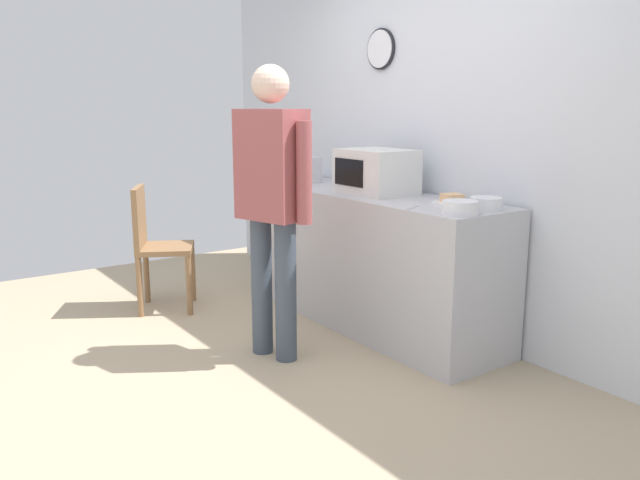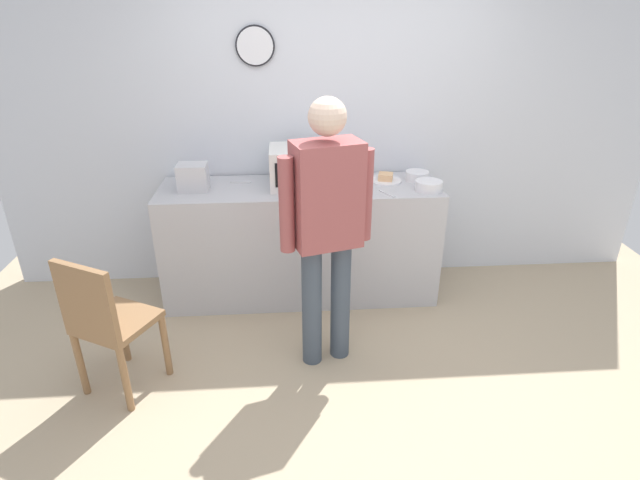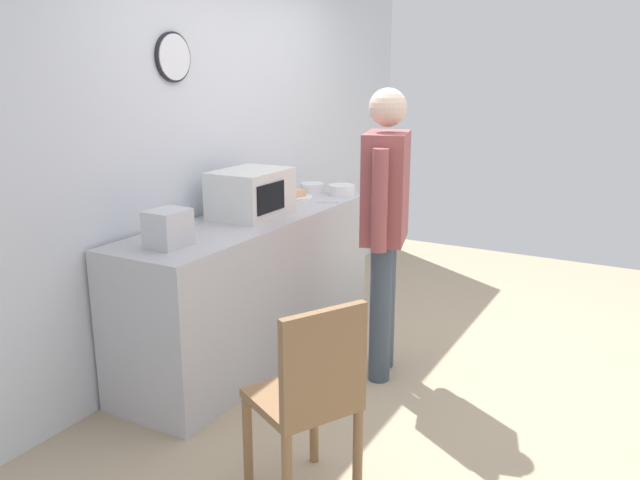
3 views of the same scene
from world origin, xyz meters
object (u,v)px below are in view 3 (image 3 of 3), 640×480
at_px(salad_bowl, 312,188).
at_px(wooden_chair, 311,395).
at_px(fork_utensil, 190,229).
at_px(spoon_utensil, 327,202).
at_px(toaster, 168,228).
at_px(sandwich_plate, 296,195).
at_px(microwave, 251,193).
at_px(person_standing, 385,213).
at_px(cereal_bowl, 342,190).

relative_size(salad_bowl, wooden_chair, 0.20).
height_order(fork_utensil, spoon_utensil, same).
bearing_deg(toaster, sandwich_plate, 3.57).
relative_size(toaster, fork_utensil, 1.29).
distance_m(microwave, sandwich_plate, 0.67).
height_order(spoon_utensil, wooden_chair, spoon_utensil).
bearing_deg(fork_utensil, microwave, -12.18).
bearing_deg(spoon_utensil, wooden_chair, -153.56).
bearing_deg(spoon_utensil, microwave, 159.52).
height_order(fork_utensil, person_standing, person_standing).
bearing_deg(toaster, person_standing, -42.59).
xyz_separation_m(toaster, fork_utensil, (0.34, 0.14, -0.10)).
height_order(cereal_bowl, toaster, toaster).
relative_size(spoon_utensil, wooden_chair, 0.18).
xyz_separation_m(toaster, person_standing, (0.93, -0.85, -0.01)).
xyz_separation_m(person_standing, wooden_chair, (-1.32, -0.24, -0.51)).
height_order(microwave, toaster, microwave).
xyz_separation_m(salad_bowl, spoon_utensil, (-0.30, -0.29, -0.03)).
height_order(sandwich_plate, wooden_chair, sandwich_plate).
relative_size(toaster, wooden_chair, 0.23).
xyz_separation_m(cereal_bowl, toaster, (-1.76, 0.14, 0.06)).
relative_size(spoon_utensil, person_standing, 0.10).
xyz_separation_m(sandwich_plate, cereal_bowl, (0.28, -0.23, 0.02)).
distance_m(microwave, cereal_bowl, 0.96).
relative_size(salad_bowl, spoon_utensil, 1.09).
bearing_deg(sandwich_plate, person_standing, -119.90).
bearing_deg(cereal_bowl, microwave, 169.18).
bearing_deg(salad_bowl, microwave, -175.81).
bearing_deg(sandwich_plate, toaster, -176.43).
bearing_deg(sandwich_plate, spoon_utensil, -98.38).
bearing_deg(cereal_bowl, sandwich_plate, 140.26).
xyz_separation_m(microwave, toaster, (-0.82, -0.04, -0.05)).
bearing_deg(fork_utensil, wooden_chair, -120.39).
xyz_separation_m(salad_bowl, fork_utensil, (-1.39, 0.04, -0.03)).
relative_size(microwave, toaster, 2.27).
bearing_deg(wooden_chair, sandwich_plate, 32.55).
xyz_separation_m(microwave, salad_bowl, (0.90, 0.07, -0.11)).
distance_m(salad_bowl, wooden_chair, 2.47).
xyz_separation_m(salad_bowl, cereal_bowl, (0.03, -0.24, 0.00)).
bearing_deg(cereal_bowl, wooden_chair, -156.01).
distance_m(cereal_bowl, spoon_utensil, 0.33).
bearing_deg(wooden_chair, spoon_utensil, 26.44).
bearing_deg(salad_bowl, fork_utensil, 178.40).
relative_size(sandwich_plate, wooden_chair, 0.27).
distance_m(cereal_bowl, fork_utensil, 1.45).
xyz_separation_m(cereal_bowl, wooden_chair, (-2.15, -0.95, -0.45)).
height_order(cereal_bowl, spoon_utensil, cereal_bowl).
relative_size(salad_bowl, cereal_bowl, 0.92).
bearing_deg(microwave, salad_bowl, 4.19).
height_order(cereal_bowl, wooden_chair, cereal_bowl).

